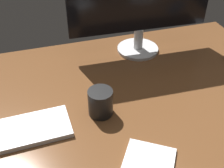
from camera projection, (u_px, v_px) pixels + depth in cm
name	position (u px, v px, depth cm)	size (l,w,h in cm)	color
desk	(117.00, 94.00, 110.83)	(140.00, 84.00, 2.00)	brown
keyboard	(12.00, 133.00, 92.50)	(36.96, 14.11, 1.76)	silver
coffee_mug	(101.00, 102.00, 98.44)	(8.54, 8.54, 9.58)	black
notepad	(149.00, 159.00, 84.99)	(14.43, 11.69, 0.99)	silver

